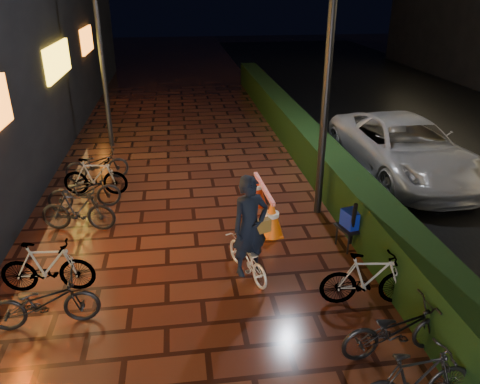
{
  "coord_description": "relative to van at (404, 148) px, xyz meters",
  "views": [
    {
      "loc": [
        -0.23,
        -4.95,
        4.62
      ],
      "look_at": [
        0.83,
        2.76,
        1.1
      ],
      "focal_mm": 35.0,
      "sensor_mm": 36.0,
      "label": 1
    }
  ],
  "objects": [
    {
      "name": "ground",
      "position": [
        -5.46,
        -5.69,
        -0.74
      ],
      "size": [
        80.0,
        80.0,
        0.0
      ],
      "primitive_type": "plane",
      "color": "#381911",
      "rests_on": "ground"
    },
    {
      "name": "hedge",
      "position": [
        -2.16,
        2.31,
        -0.24
      ],
      "size": [
        0.7,
        20.0,
        1.0
      ],
      "primitive_type": "cube",
      "color": "black",
      "rests_on": "ground"
    },
    {
      "name": "van",
      "position": [
        0.0,
        0.0,
        0.0
      ],
      "size": [
        2.58,
        5.33,
        1.46
      ],
      "primitive_type": "imported",
      "rotation": [
        0.0,
        0.0,
        0.03
      ],
      "color": "#A5A6AA",
      "rests_on": "ground"
    },
    {
      "name": "lamp_post_hedge",
      "position": [
        -2.76,
        -1.78,
        2.44
      ],
      "size": [
        0.55,
        0.16,
        5.77
      ],
      "color": "black",
      "rests_on": "ground"
    },
    {
      "name": "lamp_post_sf",
      "position": [
        -7.74,
        3.47,
        2.23
      ],
      "size": [
        0.52,
        0.16,
        5.38
      ],
      "color": "black",
      "rests_on": "ground"
    },
    {
      "name": "cyclist",
      "position": [
        -4.63,
        -4.01,
        -0.05
      ],
      "size": [
        0.86,
        1.37,
        1.86
      ],
      "color": "white",
      "rests_on": "ground"
    },
    {
      "name": "traffic_barrier",
      "position": [
        -4.0,
        -1.94,
        -0.36
      ],
      "size": [
        0.54,
        1.87,
        0.75
      ],
      "color": "#FF630D",
      "rests_on": "ground"
    },
    {
      "name": "cart_assembly",
      "position": [
        -2.54,
        -3.33,
        -0.17
      ],
      "size": [
        0.69,
        0.73,
        1.11
      ],
      "color": "black",
      "rests_on": "ground"
    },
    {
      "name": "parked_bikes_storefront",
      "position": [
        -7.77,
        -1.84,
        -0.31
      ],
      "size": [
        1.75,
        6.32,
        0.9
      ],
      "color": "black",
      "rests_on": "ground"
    },
    {
      "name": "parked_bikes_hedge",
      "position": [
        -3.02,
        -6.02,
        -0.3
      ],
      "size": [
        1.79,
        2.58,
        0.9
      ],
      "color": "black",
      "rests_on": "ground"
    }
  ]
}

